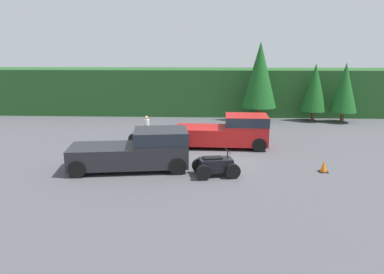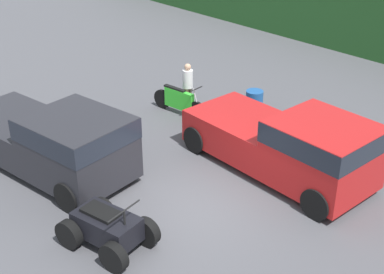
# 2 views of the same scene
# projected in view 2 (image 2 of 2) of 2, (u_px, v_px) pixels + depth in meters

# --- Properties ---
(ground_plane) EXTENTS (80.00, 80.00, 0.00)m
(ground_plane) POSITION_uv_depth(u_px,v_px,m) (198.00, 208.00, 13.28)
(ground_plane) COLOR #4C4C51
(pickup_truck_red) EXTENTS (5.50, 2.43, 1.92)m
(pickup_truck_red) POSITION_uv_depth(u_px,v_px,m) (292.00, 143.00, 14.15)
(pickup_truck_red) COLOR red
(pickup_truck_red) RESTS_ON ground_plane
(pickup_truck_second) EXTENTS (5.83, 3.04, 1.92)m
(pickup_truck_second) POSITION_uv_depth(u_px,v_px,m) (54.00, 139.00, 14.36)
(pickup_truck_second) COLOR #232328
(pickup_truck_second) RESTS_ON ground_plane
(dirt_bike) EXTENTS (2.24, 0.60, 1.13)m
(dirt_bike) POSITION_uv_depth(u_px,v_px,m) (179.00, 101.00, 17.97)
(dirt_bike) COLOR black
(dirt_bike) RESTS_ON ground_plane
(quad_atv) EXTENTS (2.23, 1.66, 1.18)m
(quad_atv) POSITION_uv_depth(u_px,v_px,m) (107.00, 228.00, 11.77)
(quad_atv) COLOR black
(quad_atv) RESTS_ON ground_plane
(rider_person) EXTENTS (0.43, 0.43, 1.68)m
(rider_person) POSITION_uv_depth(u_px,v_px,m) (188.00, 85.00, 18.07)
(rider_person) COLOR brown
(rider_person) RESTS_ON ground_plane
(steel_barrel) EXTENTS (0.58, 0.58, 0.88)m
(steel_barrel) POSITION_uv_depth(u_px,v_px,m) (254.00, 103.00, 17.90)
(steel_barrel) COLOR #1E5193
(steel_barrel) RESTS_ON ground_plane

